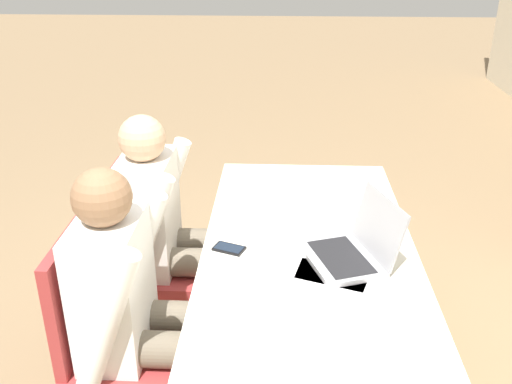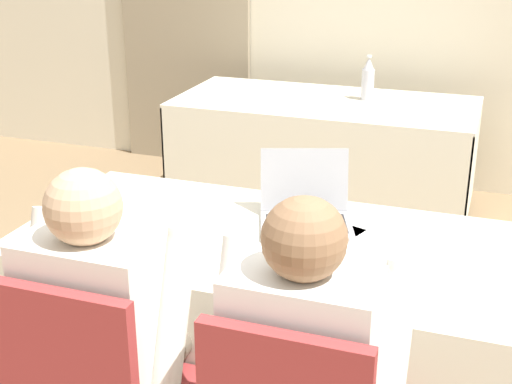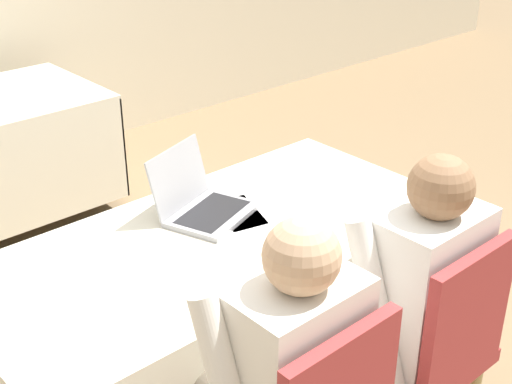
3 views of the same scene
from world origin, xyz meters
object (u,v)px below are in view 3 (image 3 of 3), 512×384
Objects in this scene: laptop at (202,203)px; chair_near_right at (427,346)px; person_white_shirt at (406,291)px; cell_phone at (279,269)px; person_checkered_shirt at (278,370)px.

laptop is 0.95m from chair_near_right.
chair_near_right is 0.19m from person_white_shirt.
laptop is 2.91× the size of cell_phone.
person_white_shirt is at bearing -90.00° from chair_near_right.
person_checkered_shirt is 0.58m from person_white_shirt.
cell_phone is 0.43m from person_checkered_shirt.
cell_phone is 0.12× the size of person_white_shirt.
chair_near_right is 0.78× the size of person_white_shirt.
laptop is at bearing 104.68° from cell_phone.
chair_near_right is (0.28, -0.41, -0.22)m from cell_phone.
laptop is at bearing -113.95° from person_checkered_shirt.
person_white_shirt reaches higher than laptop.
chair_near_right is 0.61m from person_checkered_shirt.
laptop is 0.34× the size of person_checkered_shirt.
person_white_shirt is at bearing -180.00° from person_checkered_shirt.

